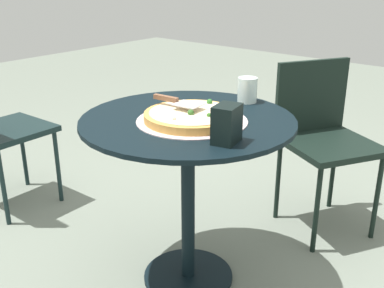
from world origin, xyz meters
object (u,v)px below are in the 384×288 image
drinking_cup (247,90)px  napkin_dispenser (227,124)px  patio_table (188,158)px  patio_chair_far (323,131)px  pizza_on_tray (192,117)px  pizza_server (176,101)px

drinking_cup → napkin_dispenser: bearing=-64.2°
patio_table → drinking_cup: bearing=81.6°
patio_table → drinking_cup: size_ratio=7.86×
napkin_dispenser → patio_chair_far: napkin_dispenser is taller
pizza_on_tray → patio_chair_far: bearing=78.8°
pizza_on_tray → patio_chair_far: patio_chair_far is taller
napkin_dispenser → patio_chair_far: size_ratio=0.15×
pizza_on_tray → pizza_server: pizza_server is taller
napkin_dispenser → patio_chair_far: (-0.07, 0.91, -0.29)m
patio_table → pizza_server: 0.23m
pizza_on_tray → napkin_dispenser: bearing=-23.3°
patio_table → napkin_dispenser: napkin_dispenser is taller
pizza_on_tray → drinking_cup: (0.01, 0.35, 0.03)m
pizza_on_tray → pizza_server: (-0.08, 0.01, 0.04)m
pizza_on_tray → napkin_dispenser: (0.23, -0.10, 0.05)m
patio_table → patio_chair_far: 0.82m
patio_table → pizza_server: (-0.05, -0.01, 0.22)m
pizza_on_tray → pizza_server: size_ratio=1.94×
drinking_cup → patio_chair_far: same height
patio_table → patio_chair_far: (0.20, 0.79, -0.06)m
patio_chair_far → drinking_cup: bearing=-107.7°
napkin_dispenser → patio_chair_far: 0.95m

